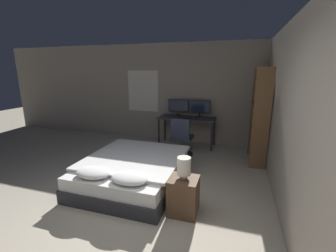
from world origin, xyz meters
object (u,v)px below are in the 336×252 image
at_px(nightstand, 183,196).
at_px(desk, 187,121).
at_px(bed, 133,170).
at_px(monitor_right, 200,107).
at_px(office_chair, 182,140).
at_px(computer_mouse, 196,119).
at_px(keyboard, 185,119).
at_px(bookshelf, 260,113).
at_px(bedside_lamp, 184,166).
at_px(monitor_left, 178,106).

height_order(nightstand, desk, desk).
height_order(bed, monitor_right, monitor_right).
bearing_deg(office_chair, bed, -107.89).
bearing_deg(computer_mouse, bed, -108.71).
xyz_separation_m(keyboard, bookshelf, (1.73, -0.48, 0.32)).
height_order(keyboard, office_chair, office_chair).
relative_size(bed, office_chair, 2.12).
xyz_separation_m(bedside_lamp, desk, (-0.62, 2.93, -0.04)).
bearing_deg(keyboard, computer_mouse, 0.00).
bearing_deg(office_chair, keyboard, 95.72).
height_order(monitor_left, computer_mouse, monitor_left).
xyz_separation_m(nightstand, desk, (-0.62, 2.93, 0.41)).
bearing_deg(monitor_left, bedside_lamp, -73.66).
height_order(bed, keyboard, keyboard).
xyz_separation_m(bed, keyboard, (0.44, 2.13, 0.55)).
height_order(nightstand, computer_mouse, computer_mouse).
xyz_separation_m(monitor_left, bookshelf, (2.02, -0.89, 0.08)).
bearing_deg(office_chair, bookshelf, 3.40).
height_order(bed, nightstand, bed).
relative_size(nightstand, bedside_lamp, 1.72).
bearing_deg(monitor_right, office_chair, -103.46).
xyz_separation_m(nightstand, keyboard, (-0.62, 2.73, 0.52)).
bearing_deg(bedside_lamp, monitor_left, 106.34).
relative_size(bed, keyboard, 5.23).
bearing_deg(monitor_right, desk, -145.06).
relative_size(monitor_left, keyboard, 1.48).
distance_m(bed, keyboard, 2.25).
relative_size(bedside_lamp, monitor_left, 0.56).
bearing_deg(keyboard, desk, 90.00).
distance_m(bed, office_chair, 1.64).
bearing_deg(desk, nightstand, -77.97).
bearing_deg(bed, bookshelf, 37.28).
bearing_deg(bedside_lamp, desk, 102.03).
bearing_deg(office_chair, bedside_lamp, -75.22).
height_order(bedside_lamp, keyboard, bedside_lamp).
height_order(computer_mouse, bookshelf, bookshelf).
distance_m(keyboard, bookshelf, 1.82).
height_order(monitor_left, monitor_right, same).
bearing_deg(monitor_left, office_chair, -70.36).
relative_size(computer_mouse, bookshelf, 0.03).
distance_m(desk, monitor_left, 0.50).
relative_size(bedside_lamp, desk, 0.21).
bearing_deg(monitor_left, nightstand, -73.66).
bearing_deg(office_chair, nightstand, -75.22).
distance_m(nightstand, computer_mouse, 2.80).
height_order(computer_mouse, office_chair, office_chair).
xyz_separation_m(bedside_lamp, bookshelf, (1.10, 2.25, 0.39)).
distance_m(computer_mouse, bookshelf, 1.56).
relative_size(bedside_lamp, bookshelf, 0.15).
bearing_deg(desk, bed, -100.75).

